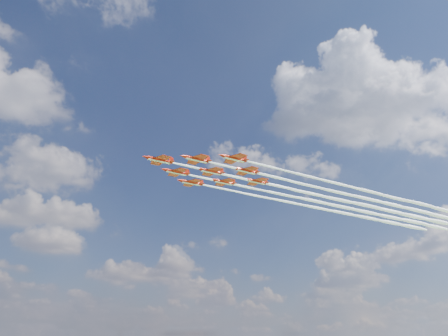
{
  "coord_description": "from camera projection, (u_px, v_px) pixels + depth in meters",
  "views": [
    {
      "loc": [
        -80.35,
        -131.9,
        20.01
      ],
      "look_at": [
        -1.03,
        -2.51,
        77.84
      ],
      "focal_mm": 35.0,
      "sensor_mm": 36.0,
      "label": 1
    }
  ],
  "objects": [
    {
      "name": "jet_lead",
      "position": [
        309.0,
        193.0,
        183.93
      ],
      "size": [
        146.05,
        9.89,
        2.88
      ],
      "rotation": [
        0.0,
        0.0,
        0.02
      ],
      "color": "#AE1909"
    },
    {
      "name": "jet_row2_starb",
      "position": [
        315.0,
        201.0,
        195.08
      ],
      "size": [
        146.05,
        9.89,
        2.88
      ],
      "rotation": [
        0.0,
        0.0,
        0.02
      ],
      "color": "#AE1909"
    },
    {
      "name": "jet_row3_port",
      "position": [
        371.0,
        192.0,
        182.63
      ],
      "size": [
        146.05,
        9.89,
        2.88
      ],
      "rotation": [
        0.0,
        0.0,
        0.02
      ],
      "color": "#AE1909"
    },
    {
      "name": "jet_row3_centre",
      "position": [
        344.0,
        201.0,
        194.43
      ],
      "size": [
        146.05,
        9.89,
        2.88
      ],
      "rotation": [
        0.0,
        0.0,
        0.02
      ],
      "color": "#AE1909"
    },
    {
      "name": "jet_row4_port",
      "position": [
        373.0,
        200.0,
        193.78
      ],
      "size": [
        146.05,
        9.89,
        2.88
      ],
      "rotation": [
        0.0,
        0.0,
        0.02
      ],
      "color": "#AE1909"
    },
    {
      "name": "jet_tail",
      "position": [
        375.0,
        207.0,
        204.92
      ],
      "size": [
        146.05,
        9.89,
        2.88
      ],
      "rotation": [
        0.0,
        0.0,
        0.02
      ],
      "color": "#AE1909"
    },
    {
      "name": "jet_row4_starb",
      "position": [
        347.0,
        208.0,
        205.57
      ],
      "size": [
        146.05,
        9.89,
        2.88
      ],
      "rotation": [
        0.0,
        0.0,
        0.02
      ],
      "color": "#AE1909"
    },
    {
      "name": "jet_row3_starb",
      "position": [
        320.0,
        208.0,
        206.23
      ],
      "size": [
        146.05,
        9.89,
        2.88
      ],
      "rotation": [
        0.0,
        0.0,
        0.02
      ],
      "color": "#AE1909"
    },
    {
      "name": "jet_row2_port",
      "position": [
        340.0,
        193.0,
        183.28
      ],
      "size": [
        146.05,
        9.89,
        2.88
      ],
      "rotation": [
        0.0,
        0.0,
        0.02
      ],
      "color": "#AE1909"
    }
  ]
}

